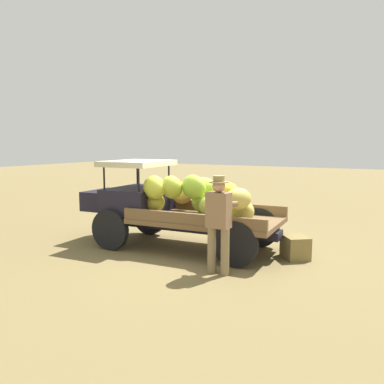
{
  "coord_description": "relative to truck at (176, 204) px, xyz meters",
  "views": [
    {
      "loc": [
        -3.73,
        7.24,
        2.27
      ],
      "look_at": [
        0.29,
        -0.07,
        1.24
      ],
      "focal_mm": 37.2,
      "sensor_mm": 36.0,
      "label": 1
    }
  ],
  "objects": [
    {
      "name": "farmer",
      "position": [
        -1.57,
        1.18,
        0.01
      ],
      "size": [
        0.53,
        0.47,
        1.72
      ],
      "rotation": [
        0.0,
        0.0,
        -1.62
      ],
      "color": "#887352",
      "rests_on": "ground"
    },
    {
      "name": "truck",
      "position": [
        0.0,
        0.0,
        0.0
      ],
      "size": [
        4.54,
        1.95,
        1.87
      ],
      "rotation": [
        0.0,
        0.0,
        0.06
      ],
      "color": "black",
      "rests_on": "ground"
    },
    {
      "name": "wooden_crate",
      "position": [
        -2.5,
        -0.4,
        -0.74
      ],
      "size": [
        0.69,
        0.71,
        0.45
      ],
      "primitive_type": "cube",
      "rotation": [
        0.0,
        0.0,
        2.23
      ],
      "color": "olive",
      "rests_on": "ground"
    },
    {
      "name": "ground_plane",
      "position": [
        -0.68,
        0.05,
        -0.96
      ],
      "size": [
        60.0,
        60.0,
        0.0
      ],
      "primitive_type": "plane",
      "color": "olive"
    }
  ]
}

